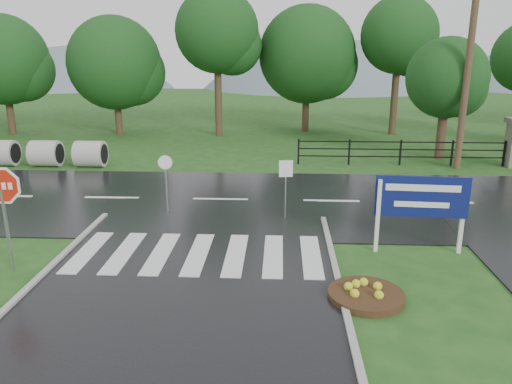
{
  "coord_description": "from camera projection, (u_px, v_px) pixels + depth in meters",
  "views": [
    {
      "loc": [
        2.15,
        -7.18,
        5.35
      ],
      "look_at": [
        1.49,
        6.0,
        1.5
      ],
      "focal_mm": 35.0,
      "sensor_mm": 36.0,
      "label": 1
    }
  ],
  "objects": [
    {
      "name": "ground",
      "position": [
        151.0,
        374.0,
        8.49
      ],
      "size": [
        120.0,
        120.0,
        0.0
      ],
      "primitive_type": "plane",
      "color": "#214C19",
      "rests_on": "ground"
    },
    {
      "name": "main_road",
      "position": [
        220.0,
        200.0,
        18.08
      ],
      "size": [
        90.0,
        8.0,
        0.04
      ],
      "primitive_type": "cube",
      "color": "black",
      "rests_on": "ground"
    },
    {
      "name": "crosswalk",
      "position": [
        198.0,
        254.0,
        13.26
      ],
      "size": [
        6.5,
        2.8,
        0.02
      ],
      "color": "silver",
      "rests_on": "ground"
    },
    {
      "name": "fence_west",
      "position": [
        400.0,
        150.0,
        23.25
      ],
      "size": [
        9.58,
        0.08,
        1.2
      ],
      "color": "black",
      "rests_on": "ground"
    },
    {
      "name": "hills",
      "position": [
        289.0,
        191.0,
        74.99
      ],
      "size": [
        102.0,
        48.0,
        48.0
      ],
      "color": "slate",
      "rests_on": "ground"
    },
    {
      "name": "treeline",
      "position": [
        262.0,
        135.0,
        31.45
      ],
      "size": [
        83.2,
        5.2,
        10.0
      ],
      "color": "#123B14",
      "rests_on": "ground"
    },
    {
      "name": "stop_sign",
      "position": [
        2.0,
        195.0,
        11.84
      ],
      "size": [
        1.25,
        0.11,
        2.82
      ],
      "color": "#939399",
      "rests_on": "ground"
    },
    {
      "name": "estate_billboard",
      "position": [
        422.0,
        201.0,
        13.11
      ],
      "size": [
        2.42,
        0.23,
        2.12
      ],
      "color": "silver",
      "rests_on": "ground"
    },
    {
      "name": "flower_bed",
      "position": [
        366.0,
        294.0,
        10.96
      ],
      "size": [
        1.68,
        1.68,
        0.34
      ],
      "color": "#332111",
      "rests_on": "ground"
    },
    {
      "name": "reg_sign_small",
      "position": [
        286.0,
        177.0,
        15.67
      ],
      "size": [
        0.43,
        0.08,
        1.95
      ],
      "color": "#939399",
      "rests_on": "ground"
    },
    {
      "name": "reg_sign_round",
      "position": [
        166.0,
        176.0,
        16.28
      ],
      "size": [
        0.46,
        0.09,
        1.99
      ],
      "color": "#939399",
      "rests_on": "ground"
    },
    {
      "name": "utility_pole_east",
      "position": [
        468.0,
        65.0,
        21.58
      ],
      "size": [
        1.59,
        0.4,
        9.02
      ],
      "color": "#473523",
      "rests_on": "ground"
    },
    {
      "name": "entrance_tree_left",
      "position": [
        447.0,
        78.0,
        23.69
      ],
      "size": [
        3.84,
        3.84,
        5.86
      ],
      "color": "#3D2B1C",
      "rests_on": "ground"
    }
  ]
}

